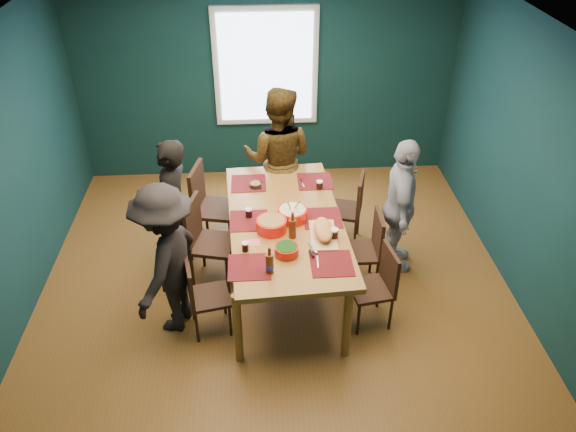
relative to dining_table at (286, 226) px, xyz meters
name	(u,v)px	position (x,y,z in m)	size (l,w,h in m)	color
room	(273,161)	(-0.11, 0.27, 0.60)	(5.01, 5.01, 2.71)	brown
dining_table	(286,226)	(0.00, 0.00, 0.00)	(1.24, 2.29, 0.85)	olive
chair_left_far	(208,201)	(-0.84, 0.80, -0.18)	(0.55, 0.55, 1.02)	black
chair_left_mid	(204,236)	(-0.85, 0.16, -0.20)	(0.54, 0.54, 0.98)	black
chair_left_near	(200,292)	(-0.84, -0.61, -0.29)	(0.44, 0.44, 0.82)	black
chair_right_far	(351,204)	(0.79, 0.74, -0.25)	(0.50, 0.50, 0.89)	black
chair_right_mid	(368,245)	(0.85, -0.03, -0.26)	(0.40, 0.40, 0.87)	black
chair_right_near	(379,281)	(0.86, -0.58, -0.28)	(0.44, 0.44, 0.85)	black
person_far_left	(173,209)	(-1.16, 0.36, 0.02)	(0.57, 0.38, 1.57)	black
person_back	(278,159)	(-0.01, 1.23, 0.11)	(0.85, 0.67, 1.76)	black
person_right	(400,207)	(1.23, 0.27, 0.00)	(0.90, 0.38, 1.54)	white
person_near_left	(167,260)	(-1.13, -0.49, 0.01)	(1.01, 0.58, 1.56)	black
bowl_salad	(271,225)	(-0.15, -0.17, 0.15)	(0.30, 0.30, 0.12)	red
bowl_dumpling	(292,214)	(0.07, 0.00, 0.15)	(0.30, 0.30, 0.28)	red
bowl_herbs	(287,250)	(-0.03, -0.56, 0.13)	(0.22, 0.22, 0.10)	red
cutting_board	(323,231)	(0.34, -0.30, 0.14)	(0.30, 0.61, 0.13)	tan
small_bowl	(256,185)	(-0.29, 0.65, 0.11)	(0.13, 0.13, 0.05)	black
beer_bottle_a	(270,263)	(-0.19, -0.81, 0.18)	(0.07, 0.07, 0.27)	#4A210D
beer_bottle_b	(293,228)	(0.05, -0.30, 0.19)	(0.07, 0.07, 0.28)	#4A210D
cola_glass_a	(245,246)	(-0.40, -0.48, 0.13)	(0.07, 0.07, 0.09)	black
cola_glass_b	(334,234)	(0.44, -0.35, 0.14)	(0.08, 0.08, 0.11)	black
cola_glass_c	(320,185)	(0.40, 0.57, 0.13)	(0.07, 0.07, 0.10)	black
cola_glass_d	(249,213)	(-0.37, 0.07, 0.13)	(0.07, 0.07, 0.10)	black
napkin_a	(321,212)	(0.37, 0.10, 0.08)	(0.15, 0.15, 0.00)	#E7616A
napkin_b	(254,243)	(-0.32, -0.37, 0.08)	(0.12, 0.12, 0.00)	#E7616A
napkin_c	(332,265)	(0.37, -0.74, 0.08)	(0.15, 0.15, 0.00)	#E7616A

